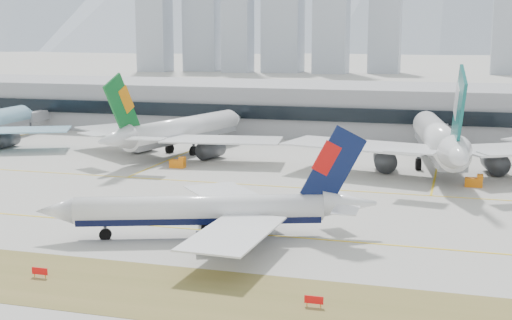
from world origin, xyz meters
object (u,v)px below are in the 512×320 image
(terminal, at_px, (343,109))
(widebody_cathay, at_px, (439,142))
(taxiing_airliner, at_px, (212,211))
(widebody_eva, at_px, (179,132))

(terminal, bearing_deg, widebody_cathay, -61.71)
(taxiing_airliner, relative_size, widebody_eva, 0.82)
(taxiing_airliner, xyz_separation_m, widebody_eva, (-33.86, 69.24, 1.74))
(widebody_eva, xyz_separation_m, widebody_cathay, (65.14, -4.55, 0.84))
(widebody_eva, height_order, terminal, widebody_eva)
(taxiing_airliner, bearing_deg, widebody_cathay, -135.45)
(taxiing_airliner, xyz_separation_m, terminal, (-0.30, 123.37, 3.30))
(taxiing_airliner, distance_m, widebody_cathay, 71.91)
(widebody_eva, bearing_deg, taxiing_airliner, -140.57)
(widebody_eva, height_order, widebody_cathay, widebody_cathay)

